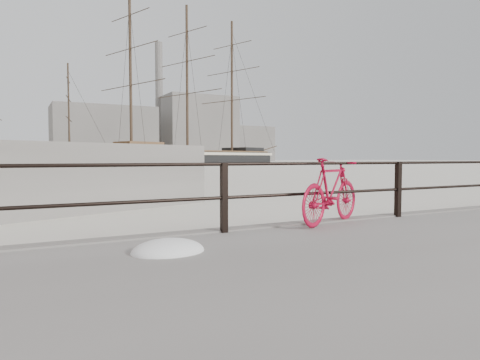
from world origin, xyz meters
name	(u,v)px	position (x,y,z in m)	size (l,w,h in m)	color
ground	(391,234)	(0.00, 0.00, 0.00)	(400.00, 400.00, 0.00)	white
guardrail	(398,189)	(0.00, -0.15, 0.85)	(28.00, 0.10, 1.00)	black
bicycle	(331,191)	(-1.63, -0.25, 0.88)	(1.77, 0.26, 1.07)	#AE0B2C
barque_black	(188,164)	(27.70, 83.31, 0.00)	(64.08, 20.97, 35.98)	black
schooner_mid	(33,165)	(-2.99, 84.49, 0.00)	(28.43, 12.03, 20.49)	white
industrial_west	(104,135)	(20.00, 140.00, 9.00)	(32.00, 18.00, 18.00)	gray
industrial_mid	(197,130)	(55.00, 145.00, 12.00)	(26.00, 20.00, 24.00)	gray
industrial_east	(244,144)	(78.00, 150.00, 7.00)	(20.00, 16.00, 14.00)	gray
smokestack	(159,102)	(42.00, 150.00, 22.00)	(2.80, 2.80, 44.00)	gray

